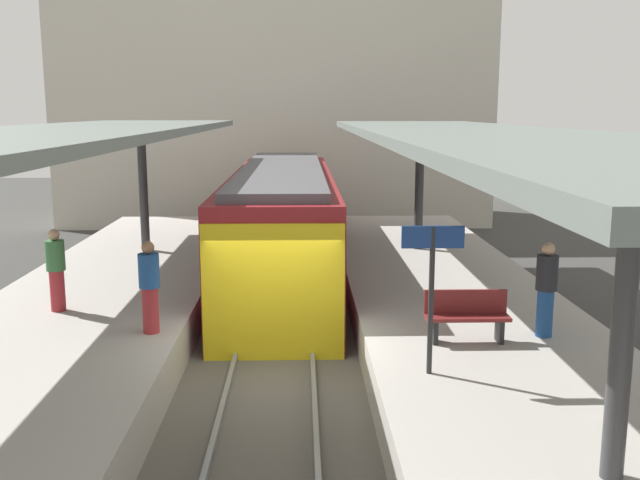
% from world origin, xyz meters
% --- Properties ---
extents(ground_plane, '(80.00, 80.00, 0.00)m').
position_xyz_m(ground_plane, '(0.00, 0.00, 0.00)').
color(ground_plane, '#383835').
extents(platform_left, '(4.40, 28.00, 1.00)m').
position_xyz_m(platform_left, '(-3.80, 0.00, 0.50)').
color(platform_left, '#ADA8A0').
rests_on(platform_left, ground_plane).
extents(platform_right, '(4.40, 28.00, 1.00)m').
position_xyz_m(platform_right, '(3.80, 0.00, 0.50)').
color(platform_right, '#ADA8A0').
rests_on(platform_right, ground_plane).
extents(track_ballast, '(3.20, 28.00, 0.20)m').
position_xyz_m(track_ballast, '(0.00, 0.00, 0.10)').
color(track_ballast, '#59544C').
rests_on(track_ballast, ground_plane).
extents(rail_near_side, '(0.08, 28.00, 0.14)m').
position_xyz_m(rail_near_side, '(-0.72, 0.00, 0.27)').
color(rail_near_side, slate).
rests_on(rail_near_side, track_ballast).
extents(rail_far_side, '(0.08, 28.00, 0.14)m').
position_xyz_m(rail_far_side, '(0.72, 0.00, 0.27)').
color(rail_far_side, slate).
rests_on(rail_far_side, track_ballast).
extents(commuter_train, '(2.78, 13.77, 3.10)m').
position_xyz_m(commuter_train, '(0.00, 7.84, 1.73)').
color(commuter_train, maroon).
rests_on(commuter_train, track_ballast).
extents(canopy_left, '(4.18, 21.00, 3.51)m').
position_xyz_m(canopy_left, '(-3.80, 1.40, 4.38)').
color(canopy_left, '#333335').
rests_on(canopy_left, platform_left).
extents(canopy_right, '(4.18, 21.00, 3.47)m').
position_xyz_m(canopy_right, '(3.80, 1.40, 4.35)').
color(canopy_right, '#333335').
rests_on(canopy_right, platform_right).
extents(platform_bench, '(1.40, 0.41, 0.86)m').
position_xyz_m(platform_bench, '(3.29, -0.37, 1.46)').
color(platform_bench, black).
rests_on(platform_bench, platform_right).
extents(platform_sign, '(0.90, 0.08, 2.21)m').
position_xyz_m(platform_sign, '(2.40, -1.84, 2.62)').
color(platform_sign, '#262628').
rests_on(platform_sign, platform_right).
extents(passenger_near_bench, '(0.36, 0.36, 1.63)m').
position_xyz_m(passenger_near_bench, '(-2.11, 0.23, 1.84)').
color(passenger_near_bench, maroon).
rests_on(passenger_near_bench, platform_left).
extents(passenger_mid_platform, '(0.36, 0.36, 1.64)m').
position_xyz_m(passenger_mid_platform, '(4.69, -0.16, 1.85)').
color(passenger_mid_platform, navy).
rests_on(passenger_mid_platform, platform_right).
extents(passenger_far_end, '(0.36, 0.36, 1.61)m').
position_xyz_m(passenger_far_end, '(-4.20, 1.67, 1.83)').
color(passenger_far_end, maroon).
rests_on(passenger_far_end, platform_left).
extents(station_building_backdrop, '(18.00, 6.00, 11.00)m').
position_xyz_m(station_building_backdrop, '(-0.55, 20.00, 5.50)').
color(station_building_backdrop, beige).
rests_on(station_building_backdrop, ground_plane).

